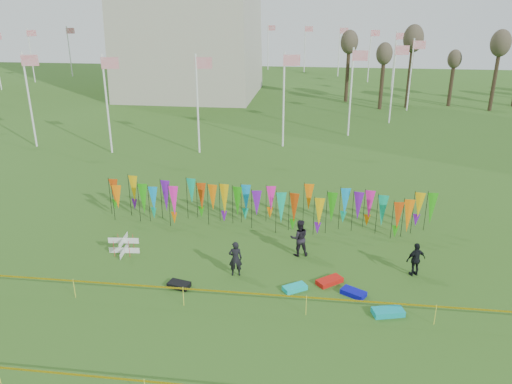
# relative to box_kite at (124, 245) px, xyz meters

# --- Properties ---
(ground) EXTENTS (160.00, 160.00, 0.00)m
(ground) POSITION_rel_box_kite_xyz_m (6.35, -3.05, -0.43)
(ground) COLOR #305818
(ground) RESTS_ON ground
(flagpole_ring) EXTENTS (57.40, 56.16, 8.00)m
(flagpole_ring) POSITION_rel_box_kite_xyz_m (-7.65, 44.95, 3.57)
(flagpole_ring) COLOR silver
(flagpole_ring) RESTS_ON ground
(banner_row) EXTENTS (18.64, 0.64, 2.33)m
(banner_row) POSITION_rel_box_kite_xyz_m (6.63, 4.07, 1.01)
(banner_row) COLOR black
(banner_row) RESTS_ON ground
(caution_tape_near) EXTENTS (26.00, 0.02, 0.90)m
(caution_tape_near) POSITION_rel_box_kite_xyz_m (6.13, -4.11, 0.34)
(caution_tape_near) COLOR yellow
(caution_tape_near) RESTS_ON ground
(box_kite) EXTENTS (0.78, 0.78, 0.87)m
(box_kite) POSITION_rel_box_kite_xyz_m (0.00, 0.00, 0.00)
(box_kite) COLOR red
(box_kite) RESTS_ON ground
(person_left) EXTENTS (0.70, 0.56, 1.70)m
(person_left) POSITION_rel_box_kite_xyz_m (5.89, -1.38, 0.42)
(person_left) COLOR black
(person_left) RESTS_ON ground
(person_mid) EXTENTS (1.02, 0.76, 1.89)m
(person_mid) POSITION_rel_box_kite_xyz_m (8.69, 0.95, 0.51)
(person_mid) COLOR black
(person_mid) RESTS_ON ground
(person_right) EXTENTS (1.09, 0.88, 1.62)m
(person_right) POSITION_rel_box_kite_xyz_m (14.08, -0.33, 0.38)
(person_right) COLOR black
(person_right) RESTS_ON ground
(kite_bag_turquoise) EXTENTS (1.14, 1.00, 0.21)m
(kite_bag_turquoise) POSITION_rel_box_kite_xyz_m (8.68, -2.32, -0.33)
(kite_bag_turquoise) COLOR #0DC6BF
(kite_bag_turquoise) RESTS_ON ground
(kite_bag_blue) EXTENTS (1.17, 0.99, 0.22)m
(kite_bag_blue) POSITION_rel_box_kite_xyz_m (11.20, -2.39, -0.33)
(kite_bag_blue) COLOR #0A0CB0
(kite_bag_blue) RESTS_ON ground
(kite_bag_red) EXTENTS (1.28, 1.19, 0.22)m
(kite_bag_red) POSITION_rel_box_kite_xyz_m (10.19, -1.56, -0.32)
(kite_bag_red) COLOR red
(kite_bag_red) RESTS_ON ground
(kite_bag_black) EXTENTS (1.06, 0.77, 0.22)m
(kite_bag_black) POSITION_rel_box_kite_xyz_m (3.57, -2.72, -0.32)
(kite_bag_black) COLOR black
(kite_bag_black) RESTS_ON ground
(kite_bag_teal) EXTENTS (1.36, 0.90, 0.24)m
(kite_bag_teal) POSITION_rel_box_kite_xyz_m (12.51, -3.67, -0.32)
(kite_bag_teal) COLOR #0CA4AB
(kite_bag_teal) RESTS_ON ground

